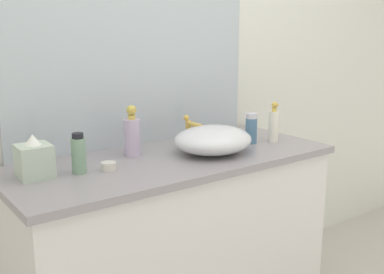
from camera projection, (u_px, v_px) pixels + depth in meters
name	position (u px, v px, depth m)	size (l,w,h in m)	color
bathroom_wall_rear	(146.00, 47.00, 2.29)	(6.00, 0.06, 2.60)	silver
vanity_counter	(173.00, 246.00, 2.18)	(1.45, 0.60, 0.84)	silver
wall_mirror_panel	(135.00, 44.00, 2.21)	(1.26, 0.01, 0.95)	#B2BCC6
sink_basin	(213.00, 140.00, 2.13)	(0.36, 0.32, 0.12)	silver
faucet	(190.00, 128.00, 2.26)	(0.03, 0.14, 0.14)	gold
soap_dispenser	(132.00, 135.00, 2.08)	(0.07, 0.07, 0.22)	#BEABCD
lotion_bottle	(251.00, 128.00, 2.31)	(0.06, 0.06, 0.15)	teal
perfume_bottle	(79.00, 154.00, 1.84)	(0.06, 0.06, 0.16)	gray
spray_can	(274.00, 125.00, 2.33)	(0.05, 0.05, 0.20)	white
tissue_box	(34.00, 159.00, 1.78)	(0.13, 0.13, 0.17)	#B1C3B2
candle_jar	(109.00, 166.00, 1.89)	(0.06, 0.06, 0.03)	silver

